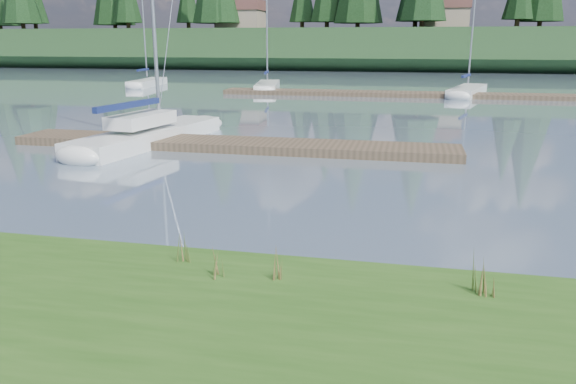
# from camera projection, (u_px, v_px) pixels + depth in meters

# --- Properties ---
(ground) EXTENTS (200.00, 200.00, 0.00)m
(ground) POSITION_uv_depth(u_px,v_px,m) (379.00, 96.00, 39.02)
(ground) COLOR slate
(ground) RESTS_ON ground
(ridge) EXTENTS (200.00, 20.00, 5.00)m
(ridge) POSITION_uv_depth(u_px,v_px,m) (398.00, 49.00, 78.92)
(ridge) COLOR #1B3419
(ridge) RESTS_ON ground
(sailboat_main) EXTENTS (3.09, 8.87, 12.54)m
(sailboat_main) POSITION_uv_depth(u_px,v_px,m) (159.00, 130.00, 21.46)
(sailboat_main) COLOR silver
(sailboat_main) RESTS_ON ground
(dock_near) EXTENTS (16.00, 2.00, 0.30)m
(dock_near) POSITION_uv_depth(u_px,v_px,m) (230.00, 144.00, 19.99)
(dock_near) COLOR #4C3D2C
(dock_near) RESTS_ON ground
(dock_far) EXTENTS (26.00, 2.20, 0.30)m
(dock_far) POSITION_uv_depth(u_px,v_px,m) (408.00, 94.00, 38.57)
(dock_far) COLOR #4C3D2C
(dock_far) RESTS_ON ground
(sailboat_bg_0) EXTENTS (2.24, 7.31, 10.52)m
(sailboat_bg_0) POSITION_uv_depth(u_px,v_px,m) (150.00, 82.00, 47.87)
(sailboat_bg_0) COLOR silver
(sailboat_bg_0) RESTS_ON ground
(sailboat_bg_1) EXTENTS (2.95, 8.03, 11.77)m
(sailboat_bg_1) POSITION_uv_depth(u_px,v_px,m) (268.00, 85.00, 44.23)
(sailboat_bg_1) COLOR silver
(sailboat_bg_1) RESTS_ON ground
(sailboat_bg_3) EXTENTS (3.61, 8.41, 12.11)m
(sailboat_bg_3) POSITION_uv_depth(u_px,v_px,m) (469.00, 90.00, 40.22)
(sailboat_bg_3) COLOR silver
(sailboat_bg_3) RESTS_ON ground
(weed_0) EXTENTS (0.17, 0.14, 0.51)m
(weed_0) POSITION_uv_depth(u_px,v_px,m) (220.00, 264.00, 8.23)
(weed_0) COLOR #475B23
(weed_0) RESTS_ON bank
(weed_1) EXTENTS (0.17, 0.14, 0.54)m
(weed_1) POSITION_uv_depth(u_px,v_px,m) (281.00, 265.00, 8.16)
(weed_1) COLOR #475B23
(weed_1) RESTS_ON bank
(weed_2) EXTENTS (0.17, 0.14, 0.67)m
(weed_2) POSITION_uv_depth(u_px,v_px,m) (478.00, 275.00, 7.68)
(weed_2) COLOR #475B23
(weed_2) RESTS_ON bank
(weed_3) EXTENTS (0.17, 0.14, 0.56)m
(weed_3) POSITION_uv_depth(u_px,v_px,m) (183.00, 247.00, 8.83)
(weed_3) COLOR #475B23
(weed_3) RESTS_ON bank
(weed_4) EXTENTS (0.17, 0.14, 0.44)m
(weed_4) POSITION_uv_depth(u_px,v_px,m) (489.00, 283.00, 7.64)
(weed_4) COLOR #475B23
(weed_4) RESTS_ON bank
(mud_lip) EXTENTS (60.00, 0.50, 0.14)m
(mud_lip) POSITION_uv_depth(u_px,v_px,m) (263.00, 272.00, 9.19)
(mud_lip) COLOR #33281C
(mud_lip) RESTS_ON ground
(house_0) EXTENTS (6.30, 5.30, 4.65)m
(house_0) POSITION_uv_depth(u_px,v_px,m) (241.00, 14.00, 79.35)
(house_0) COLOR gray
(house_0) RESTS_ON ridge
(house_1) EXTENTS (6.30, 5.30, 4.65)m
(house_1) POSITION_uv_depth(u_px,v_px,m) (445.00, 13.00, 74.54)
(house_1) COLOR gray
(house_1) RESTS_ON ridge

